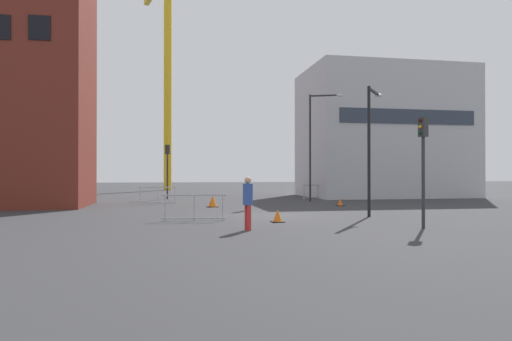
{
  "coord_description": "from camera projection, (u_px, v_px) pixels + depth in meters",
  "views": [
    {
      "loc": [
        -4.66,
        -20.62,
        1.94
      ],
      "look_at": [
        0.0,
        4.48,
        2.11
      ],
      "focal_mm": 31.99,
      "sensor_mm": 36.0,
      "label": 1
    }
  ],
  "objects": [
    {
      "name": "pedestrian_walking",
      "position": [
        247.0,
        193.0,
        23.75
      ],
      "size": [
        0.34,
        0.34,
        1.63
      ],
      "color": "#33519E",
      "rests_on": "ground"
    },
    {
      "name": "pedestrian_waiting",
      "position": [
        248.0,
        199.0,
        15.49
      ],
      "size": [
        0.34,
        0.34,
        1.83
      ],
      "color": "red",
      "rests_on": "ground"
    },
    {
      "name": "safety_barrier_mid_span",
      "position": [
        194.0,
        207.0,
        18.62
      ],
      "size": [
        2.59,
        0.27,
        1.08
      ],
      "color": "#9EA0A5",
      "rests_on": "ground"
    },
    {
      "name": "brick_building",
      "position": [
        0.0,
        88.0,
        26.39
      ],
      "size": [
        9.74,
        6.12,
        13.81
      ],
      "color": "maroon",
      "rests_on": "ground"
    },
    {
      "name": "streetlamp_tall",
      "position": [
        314.0,
        137.0,
        31.6
      ],
      "size": [
        2.14,
        0.94,
        7.43
      ],
      "color": "#232326",
      "rests_on": "ground"
    },
    {
      "name": "ground",
      "position": [
        274.0,
        215.0,
        21.11
      ],
      "size": [
        160.0,
        160.0,
        0.0
      ],
      "primitive_type": "plane",
      "color": "#333335"
    },
    {
      "name": "construction_crane",
      "position": [
        167.0,
        39.0,
        53.36
      ],
      "size": [
        5.72,
        19.84,
        26.8
      ],
      "color": "gold",
      "rests_on": "ground"
    },
    {
      "name": "traffic_light_verge",
      "position": [
        423.0,
        153.0,
        16.12
      ],
      "size": [
        0.39,
        0.33,
        3.94
      ],
      "color": "#2D2D30",
      "rests_on": "ground"
    },
    {
      "name": "streetlamp_short",
      "position": [
        371.0,
        137.0,
        20.68
      ],
      "size": [
        1.46,
        1.7,
        5.86
      ],
      "color": "black",
      "rests_on": "ground"
    },
    {
      "name": "traffic_cone_orange",
      "position": [
        213.0,
        202.0,
        26.34
      ],
      "size": [
        0.66,
        0.66,
        0.67
      ],
      "color": "black",
      "rests_on": "ground"
    },
    {
      "name": "traffic_cone_by_barrier",
      "position": [
        278.0,
        216.0,
        18.14
      ],
      "size": [
        0.5,
        0.5,
        0.51
      ],
      "color": "black",
      "rests_on": "ground"
    },
    {
      "name": "traffic_light_crosswalk",
      "position": [
        167.0,
        163.0,
        34.49
      ],
      "size": [
        0.36,
        0.38,
        4.1
      ],
      "color": "#2D2D30",
      "rests_on": "ground"
    },
    {
      "name": "office_block",
      "position": [
        383.0,
        134.0,
        38.66
      ],
      "size": [
        13.07,
        8.66,
        10.63
      ],
      "color": "#B7B7BC",
      "rests_on": "ground"
    },
    {
      "name": "traffic_cone_on_verge",
      "position": [
        340.0,
        202.0,
        27.24
      ],
      "size": [
        0.45,
        0.45,
        0.45
      ],
      "color": "black",
      "rests_on": "ground"
    },
    {
      "name": "safety_barrier_left_run",
      "position": [
        318.0,
        191.0,
        34.7
      ],
      "size": [
        2.41,
        0.2,
        1.08
      ],
      "color": "gray",
      "rests_on": "ground"
    },
    {
      "name": "safety_barrier_rear",
      "position": [
        158.0,
        195.0,
        29.09
      ],
      "size": [
        2.38,
        0.21,
        1.08
      ],
      "color": "#B2B5BA",
      "rests_on": "ground"
    }
  ]
}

